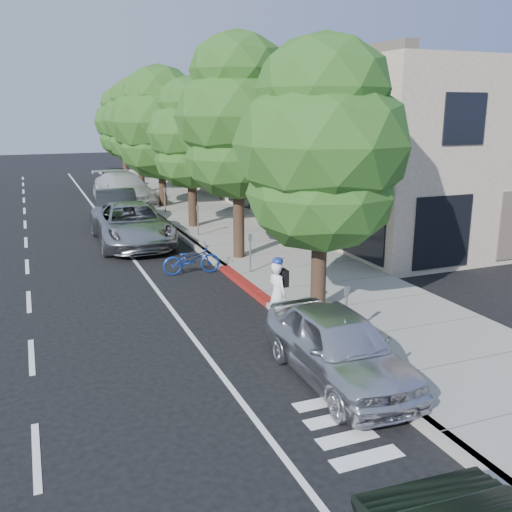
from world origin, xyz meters
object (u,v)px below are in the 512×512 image
street_tree_1 (238,120)px  dark_suv_far (115,180)px  pedestrian (282,220)px  dark_sedan (117,209)px  street_tree_4 (139,122)px  near_car_a (339,346)px  street_tree_2 (191,135)px  street_tree_0 (322,148)px  street_tree_5 (123,123)px  cyclist (277,294)px  silver_suv (132,224)px  bicycle (191,259)px  street_tree_3 (160,124)px  white_pickup (124,189)px

street_tree_1 → dark_suv_far: 19.58m
pedestrian → dark_sedan: bearing=-58.3°
street_tree_4 → near_car_a: size_ratio=1.70×
dark_sedan → dark_suv_far: dark_sedan is taller
street_tree_2 → dark_sedan: size_ratio=1.33×
street_tree_0 → pedestrian: 9.00m
street_tree_2 → street_tree_5: street_tree_5 is taller
street_tree_4 → dark_sedan: 11.16m
cyclist → silver_suv: 10.41m
near_car_a → bicycle: bearing=95.1°
street_tree_1 → street_tree_5: street_tree_1 is taller
street_tree_3 → dark_sedan: size_ratio=1.50×
pedestrian → silver_suv: bearing=-31.8°
street_tree_2 → street_tree_3: (0.00, 6.00, 0.34)m
white_pickup → pedestrian: bearing=-77.7°
street_tree_5 → pedestrian: bearing=-83.3°
near_car_a → pedestrian: bearing=71.6°
street_tree_1 → white_pickup: size_ratio=1.28×
street_tree_2 → street_tree_5: (-0.00, 18.00, 0.12)m
white_pickup → dark_suv_far: (0.20, 4.93, -0.06)m
street_tree_5 → pedestrian: 22.48m
cyclist → near_car_a: cyclist is taller
cyclist → dark_suv_far: size_ratio=0.34×
street_tree_4 → pedestrian: size_ratio=4.53×
dark_suv_far → street_tree_0: bearing=-80.8°
street_tree_1 → silver_suv: bearing=127.8°
street_tree_1 → bicycle: street_tree_1 is taller
street_tree_1 → dark_sedan: (-3.10, 7.93, -4.12)m
near_car_a → white_pickup: bearing=91.6°
street_tree_3 → street_tree_4: street_tree_3 is taller
silver_suv → near_car_a: 13.61m
street_tree_1 → dark_sedan: bearing=111.4°
white_pickup → cyclist: bearing=-95.9°
street_tree_0 → white_pickup: 20.52m
silver_suv → pedestrian: (5.67, -2.08, 0.13)m
street_tree_2 → street_tree_3: bearing=90.0°
silver_suv → near_car_a: bearing=-82.1°
street_tree_1 → silver_suv: (-3.10, 4.00, -4.12)m
street_tree_4 → dark_sedan: (-3.10, -10.07, -3.67)m
street_tree_0 → street_tree_4: bearing=90.0°
street_tree_4 → silver_suv: bearing=-102.5°
street_tree_1 → street_tree_3: bearing=90.0°
street_tree_3 → white_pickup: (-1.74, 2.15, -3.65)m
street_tree_4 → white_pickup: bearing=-114.4°
street_tree_5 → silver_suv: bearing=-98.8°
street_tree_2 → dark_sedan: street_tree_2 is taller
near_car_a → dark_sedan: bearing=96.4°
pedestrian → bicycle: bearing=20.7°
street_tree_4 → silver_suv: size_ratio=1.23×
street_tree_1 → pedestrian: (2.57, 1.92, -3.99)m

